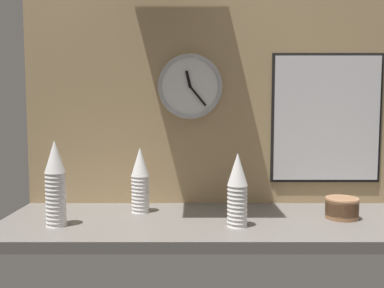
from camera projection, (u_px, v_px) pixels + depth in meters
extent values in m
cube|color=slate|center=(212.00, 223.00, 1.56)|extent=(1.60, 0.56, 0.04)
cube|color=tan|center=(209.00, 85.00, 1.78)|extent=(1.60, 0.03, 1.05)
cone|color=white|center=(56.00, 210.00, 1.46)|extent=(0.07, 0.07, 0.12)
cone|color=white|center=(56.00, 206.00, 1.45)|extent=(0.07, 0.07, 0.12)
cone|color=white|center=(56.00, 202.00, 1.45)|extent=(0.07, 0.07, 0.12)
cone|color=white|center=(56.00, 197.00, 1.45)|extent=(0.07, 0.07, 0.12)
cone|color=white|center=(56.00, 193.00, 1.45)|extent=(0.07, 0.07, 0.12)
cone|color=white|center=(55.00, 189.00, 1.45)|extent=(0.07, 0.07, 0.12)
cone|color=white|center=(55.00, 185.00, 1.45)|extent=(0.07, 0.07, 0.12)
cone|color=white|center=(55.00, 181.00, 1.45)|extent=(0.07, 0.07, 0.12)
cone|color=white|center=(55.00, 177.00, 1.45)|extent=(0.07, 0.07, 0.12)
cone|color=white|center=(55.00, 173.00, 1.44)|extent=(0.07, 0.07, 0.12)
cone|color=white|center=(55.00, 169.00, 1.44)|extent=(0.07, 0.07, 0.12)
cone|color=white|center=(55.00, 165.00, 1.44)|extent=(0.07, 0.07, 0.12)
cone|color=white|center=(55.00, 161.00, 1.44)|extent=(0.07, 0.07, 0.12)
cone|color=white|center=(54.00, 156.00, 1.44)|extent=(0.07, 0.07, 0.12)
cone|color=white|center=(140.00, 198.00, 1.65)|extent=(0.07, 0.07, 0.12)
cone|color=white|center=(140.00, 194.00, 1.65)|extent=(0.07, 0.07, 0.12)
cone|color=white|center=(140.00, 191.00, 1.65)|extent=(0.07, 0.07, 0.12)
cone|color=white|center=(140.00, 187.00, 1.65)|extent=(0.07, 0.07, 0.12)
cone|color=white|center=(140.00, 183.00, 1.65)|extent=(0.07, 0.07, 0.12)
cone|color=white|center=(140.00, 180.00, 1.64)|extent=(0.07, 0.07, 0.12)
cone|color=white|center=(140.00, 176.00, 1.64)|extent=(0.07, 0.07, 0.12)
cone|color=white|center=(140.00, 173.00, 1.64)|extent=(0.07, 0.07, 0.12)
cone|color=white|center=(140.00, 169.00, 1.64)|extent=(0.07, 0.07, 0.12)
cone|color=white|center=(140.00, 165.00, 1.64)|extent=(0.07, 0.07, 0.12)
cone|color=white|center=(140.00, 162.00, 1.64)|extent=(0.07, 0.07, 0.12)
cone|color=white|center=(237.00, 210.00, 1.45)|extent=(0.07, 0.07, 0.12)
cone|color=white|center=(237.00, 206.00, 1.45)|extent=(0.07, 0.07, 0.12)
cone|color=white|center=(237.00, 202.00, 1.45)|extent=(0.07, 0.07, 0.12)
cone|color=white|center=(237.00, 198.00, 1.44)|extent=(0.07, 0.07, 0.12)
cone|color=white|center=(237.00, 194.00, 1.44)|extent=(0.07, 0.07, 0.12)
cone|color=white|center=(237.00, 190.00, 1.44)|extent=(0.07, 0.07, 0.12)
cone|color=white|center=(237.00, 186.00, 1.44)|extent=(0.07, 0.07, 0.12)
cone|color=white|center=(237.00, 182.00, 1.44)|extent=(0.07, 0.07, 0.12)
cone|color=white|center=(237.00, 177.00, 1.44)|extent=(0.07, 0.07, 0.12)
cone|color=white|center=(237.00, 173.00, 1.44)|extent=(0.07, 0.07, 0.12)
cone|color=white|center=(237.00, 169.00, 1.44)|extent=(0.07, 0.07, 0.12)
cylinder|color=#996B47|center=(342.00, 214.00, 1.56)|extent=(0.12, 0.12, 0.04)
cylinder|color=#996B47|center=(342.00, 210.00, 1.55)|extent=(0.12, 0.12, 0.04)
cylinder|color=#996B47|center=(342.00, 206.00, 1.55)|extent=(0.12, 0.12, 0.04)
cylinder|color=#996B47|center=(342.00, 203.00, 1.55)|extent=(0.12, 0.12, 0.04)
torus|color=tan|center=(342.00, 199.00, 1.55)|extent=(0.13, 0.13, 0.01)
cylinder|color=white|center=(190.00, 87.00, 1.75)|extent=(0.27, 0.02, 0.27)
torus|color=#B2B2B7|center=(190.00, 87.00, 1.74)|extent=(0.28, 0.02, 0.28)
cube|color=black|center=(188.00, 79.00, 1.74)|extent=(0.03, 0.01, 0.07)
cube|color=black|center=(198.00, 96.00, 1.74)|extent=(0.07, 0.01, 0.09)
cylinder|color=black|center=(190.00, 86.00, 1.74)|extent=(0.01, 0.01, 0.01)
cube|color=black|center=(326.00, 118.00, 1.77)|extent=(0.48, 0.01, 0.56)
cube|color=white|center=(326.00, 118.00, 1.77)|extent=(0.46, 0.01, 0.54)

